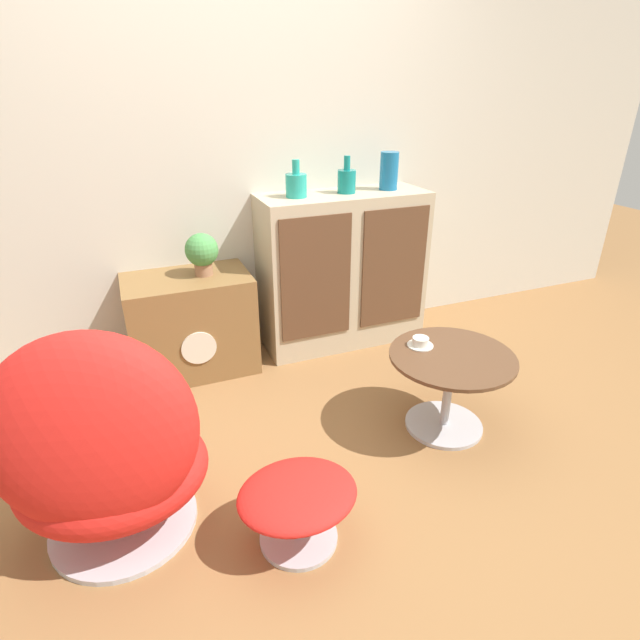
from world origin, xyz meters
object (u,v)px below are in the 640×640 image
object	(u,v)px
egg_chair	(104,454)
vase_leftmost	(296,184)
vase_inner_left	(347,180)
ottoman	(298,499)
teacup	(420,343)
coffee_table	(449,380)
tv_console	(192,324)
potted_plant	(202,252)
vase_inner_right	(389,171)
sideboard	(342,270)

from	to	relation	value
egg_chair	vase_leftmost	distance (m)	1.81
vase_inner_left	ottoman	bearing A→B (deg)	-120.29
egg_chair	ottoman	distance (m)	0.72
egg_chair	teacup	xyz separation A→B (m)	(1.47, 0.25, 0.03)
coffee_table	teacup	distance (m)	0.23
vase_inner_left	teacup	xyz separation A→B (m)	(-0.03, -0.96, -0.63)
coffee_table	vase_leftmost	distance (m)	1.40
tv_console	ottoman	size ratio (longest dim) A/B	1.58
vase_inner_left	potted_plant	xyz separation A→B (m)	(-0.91, -0.02, -0.33)
tv_console	vase_inner_left	world-z (taller)	vase_inner_left
vase_inner_right	sideboard	bearing A→B (deg)	-179.27
sideboard	vase_inner_left	bearing A→B (deg)	12.36
ottoman	potted_plant	size ratio (longest dim) A/B	1.86
ottoman	vase_inner_right	xyz separation A→B (m)	(1.15, 1.48, 0.90)
egg_chair	teacup	world-z (taller)	egg_chair
sideboard	tv_console	bearing A→B (deg)	-178.89
vase_inner_left	vase_inner_right	size ratio (longest dim) A/B	0.96
ottoman	teacup	world-z (taller)	teacup
tv_console	vase_leftmost	size ratio (longest dim) A/B	3.36
egg_chair	vase_inner_right	xyz separation A→B (m)	(1.78, 1.21, 0.70)
vase_leftmost	sideboard	bearing A→B (deg)	-0.73
egg_chair	vase_leftmost	size ratio (longest dim) A/B	4.37
tv_console	potted_plant	xyz separation A→B (m)	(0.11, 0.00, 0.44)
teacup	coffee_table	bearing A→B (deg)	-55.40
sideboard	potted_plant	bearing A→B (deg)	-178.79
egg_chair	vase_leftmost	bearing A→B (deg)	45.90
vase_leftmost	teacup	xyz separation A→B (m)	(0.30, -0.96, -0.63)
coffee_table	vase_inner_left	distance (m)	1.35
sideboard	tv_console	size ratio (longest dim) A/B	1.48
coffee_table	teacup	bearing A→B (deg)	124.60
sideboard	coffee_table	xyz separation A→B (m)	(0.09, -1.09, -0.22)
ottoman	coffee_table	world-z (taller)	coffee_table
potted_plant	ottoman	bearing A→B (deg)	-88.30
egg_chair	vase_inner_left	world-z (taller)	vase_inner_left
egg_chair	teacup	bearing A→B (deg)	9.66
ottoman	vase_inner_right	distance (m)	2.08
tv_console	egg_chair	world-z (taller)	egg_chair
coffee_table	vase_leftmost	bearing A→B (deg)	109.64
tv_console	vase_inner_right	world-z (taller)	vase_inner_right
egg_chair	ottoman	xyz separation A→B (m)	(0.63, -0.27, -0.20)
sideboard	vase_inner_right	size ratio (longest dim) A/B	4.67
vase_inner_right	teacup	bearing A→B (deg)	-108.15
egg_chair	coffee_table	bearing A→B (deg)	4.13
tv_console	potted_plant	distance (m)	0.45
ottoman	vase_inner_right	size ratio (longest dim) A/B	2.00
tv_console	coffee_table	distance (m)	1.52
teacup	vase_inner_right	bearing A→B (deg)	71.85
coffee_table	vase_inner_right	distance (m)	1.39
ottoman	potted_plant	bearing A→B (deg)	91.70
tv_console	potted_plant	bearing A→B (deg)	0.25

